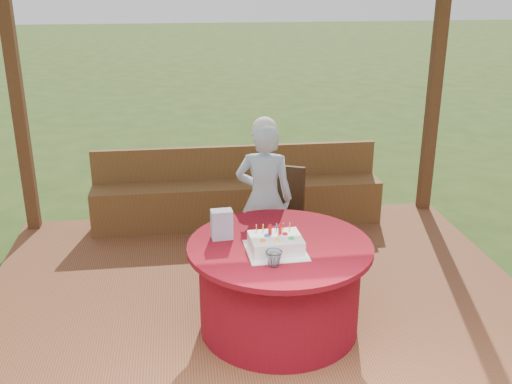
# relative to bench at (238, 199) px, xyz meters

# --- Properties ---
(ground) EXTENTS (60.00, 60.00, 0.00)m
(ground) POSITION_rel_bench_xyz_m (0.00, -1.72, -0.38)
(ground) COLOR #2A4316
(ground) RESTS_ON ground
(deck) EXTENTS (4.50, 4.00, 0.12)m
(deck) POSITION_rel_bench_xyz_m (0.00, -1.72, -0.32)
(deck) COLOR brown
(deck) RESTS_ON ground
(pergola) EXTENTS (4.50, 4.00, 2.72)m
(pergola) POSITION_rel_bench_xyz_m (0.00, -1.72, 2.02)
(pergola) COLOR brown
(pergola) RESTS_ON deck
(bench) EXTENTS (3.00, 0.42, 0.80)m
(bench) POSITION_rel_bench_xyz_m (0.00, 0.00, 0.00)
(bench) COLOR brown
(bench) RESTS_ON deck
(table) EXTENTS (1.34, 1.34, 0.68)m
(table) POSITION_rel_bench_xyz_m (0.10, -2.03, 0.08)
(table) COLOR maroon
(table) RESTS_ON deck
(chair) EXTENTS (0.54, 0.54, 0.86)m
(chair) POSITION_rel_bench_xyz_m (0.30, -0.86, 0.21)
(chair) COLOR #311E0F
(chair) RESTS_ON deck
(elderly_woman) EXTENTS (0.55, 0.42, 1.40)m
(elderly_woman) POSITION_rel_bench_xyz_m (0.12, -1.09, 0.44)
(elderly_woman) COLOR #93BDDA
(elderly_woman) RESTS_ON deck
(birthday_cake) EXTENTS (0.43, 0.43, 0.18)m
(birthday_cake) POSITION_rel_bench_xyz_m (0.05, -2.14, 0.47)
(birthday_cake) COLOR white
(birthday_cake) RESTS_ON table
(gift_bag) EXTENTS (0.16, 0.11, 0.22)m
(gift_bag) POSITION_rel_bench_xyz_m (-0.30, -1.88, 0.53)
(gift_bag) COLOR #C680AB
(gift_bag) RESTS_ON table
(drinking_glass) EXTENTS (0.12, 0.12, 0.11)m
(drinking_glass) POSITION_rel_bench_xyz_m (0.00, -2.36, 0.47)
(drinking_glass) COLOR white
(drinking_glass) RESTS_ON table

